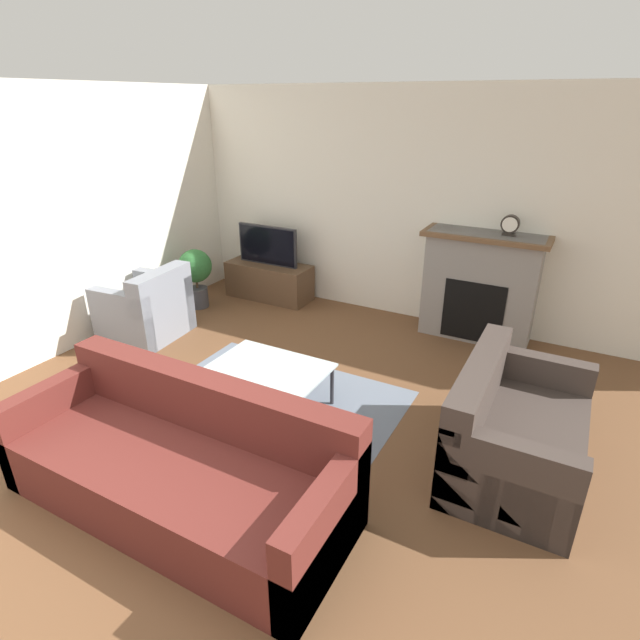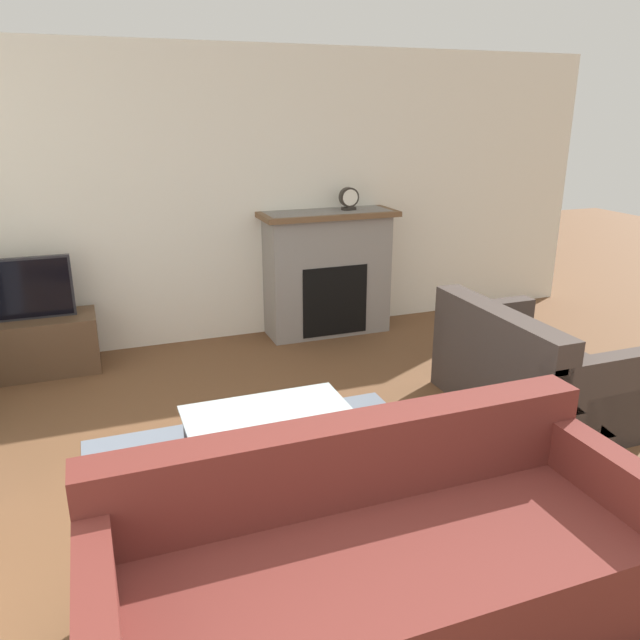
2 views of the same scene
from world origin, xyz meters
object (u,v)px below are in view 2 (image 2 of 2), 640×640
at_px(couch_sectional, 378,563).
at_px(mantel_clock, 349,198).
at_px(coffee_table, 272,424).
at_px(tv, 16,290).
at_px(couch_loveseat, 527,375).

bearing_deg(couch_sectional, mantel_clock, 69.08).
relative_size(coffee_table, mantel_clock, 4.64).
relative_size(tv, couch_loveseat, 0.63).
height_order(tv, mantel_clock, mantel_clock).
height_order(coffee_table, mantel_clock, mantel_clock).
distance_m(tv, couch_sectional, 3.86).
distance_m(couch_loveseat, mantel_clock, 2.45).
xyz_separation_m(couch_sectional, mantel_clock, (1.37, 3.58, 1.04)).
distance_m(tv, coffee_table, 2.75).
distance_m(couch_loveseat, coffee_table, 2.02).
height_order(couch_sectional, couch_loveseat, same).
distance_m(couch_sectional, couch_loveseat, 2.37).
relative_size(tv, couch_sectional, 0.37).
bearing_deg(tv, couch_loveseat, -30.35).
height_order(tv, couch_loveseat, tv).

